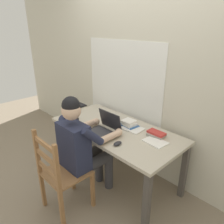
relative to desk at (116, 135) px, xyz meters
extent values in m
plane|color=gray|center=(0.00, 0.00, -0.64)|extent=(8.00, 8.00, 0.00)
cube|color=beige|center=(0.00, 0.47, 0.66)|extent=(6.00, 0.04, 2.60)
cube|color=white|center=(-0.31, 0.44, 0.52)|extent=(1.29, 0.01, 1.03)
cube|color=beige|center=(-0.31, 0.44, -0.01)|extent=(1.35, 0.06, 0.04)
cube|color=#BCB29E|center=(0.00, 0.00, 0.07)|extent=(1.59, 0.77, 0.03)
cube|color=#4C4742|center=(-0.74, -0.34, -0.29)|extent=(0.06, 0.06, 0.69)
cube|color=#4C4742|center=(0.74, -0.34, -0.29)|extent=(0.06, 0.06, 0.69)
cube|color=#4C4742|center=(-0.74, 0.34, -0.29)|extent=(0.06, 0.06, 0.69)
cube|color=#4C4742|center=(0.74, 0.34, -0.29)|extent=(0.06, 0.06, 0.69)
cube|color=#232842|center=(-0.03, -0.57, 0.07)|extent=(0.34, 0.20, 0.50)
sphere|color=#DBB293|center=(-0.03, -0.57, 0.46)|extent=(0.19, 0.19, 0.19)
sphere|color=black|center=(-0.03, -0.57, 0.51)|extent=(0.17, 0.17, 0.17)
cube|color=black|center=(-0.03, -0.48, 0.49)|extent=(0.13, 0.10, 0.01)
cylinder|color=#38383D|center=(-0.12, -0.37, -0.18)|extent=(0.13, 0.40, 0.13)
cylinder|color=#38383D|center=(0.06, -0.37, -0.18)|extent=(0.13, 0.40, 0.13)
cylinder|color=#38383D|center=(-0.12, -0.17, -0.41)|extent=(0.10, 0.10, 0.45)
cylinder|color=#38383D|center=(0.06, -0.17, -0.41)|extent=(0.10, 0.10, 0.45)
cylinder|color=#232842|center=(-0.23, -0.48, 0.23)|extent=(0.10, 0.25, 0.24)
cylinder|color=#DBB293|center=(-0.23, -0.25, 0.14)|extent=(0.07, 0.28, 0.07)
sphere|color=#DBB293|center=(-0.22, -0.11, 0.14)|extent=(0.08, 0.08, 0.08)
cylinder|color=#232842|center=(0.17, -0.48, 0.23)|extent=(0.10, 0.25, 0.24)
cylinder|color=#DBB293|center=(0.17, -0.25, 0.14)|extent=(0.07, 0.28, 0.07)
sphere|color=#DBB293|center=(0.16, -0.11, 0.14)|extent=(0.08, 0.08, 0.08)
cube|color=olive|center=(-0.03, -0.69, -0.19)|extent=(0.42, 0.42, 0.02)
cube|color=olive|center=(0.16, -0.50, -0.42)|extent=(0.04, 0.04, 0.43)
cube|color=olive|center=(-0.22, -0.50, -0.42)|extent=(0.04, 0.04, 0.43)
cube|color=olive|center=(0.16, -0.88, -0.42)|extent=(0.04, 0.04, 0.43)
cube|color=olive|center=(-0.22, -0.88, -0.42)|extent=(0.04, 0.04, 0.43)
cube|color=olive|center=(0.16, -0.88, 0.06)|extent=(0.04, 0.04, 0.48)
cube|color=olive|center=(-0.22, -0.88, 0.06)|extent=(0.04, 0.04, 0.48)
cube|color=olive|center=(-0.03, -0.88, -0.06)|extent=(0.36, 0.02, 0.04)
cube|color=olive|center=(-0.03, -0.88, 0.08)|extent=(0.36, 0.02, 0.04)
cube|color=olive|center=(-0.03, -0.88, 0.22)|extent=(0.36, 0.02, 0.04)
cube|color=#232328|center=(-0.02, -0.21, 0.09)|extent=(0.33, 0.23, 0.02)
cube|color=#38383D|center=(-0.02, -0.21, 0.10)|extent=(0.29, 0.17, 0.00)
cube|color=#232328|center=(-0.02, -0.07, 0.21)|extent=(0.33, 0.06, 0.22)
cube|color=#99A8B2|center=(-0.02, -0.07, 0.21)|extent=(0.29, 0.05, 0.18)
ellipsoid|color=#232328|center=(0.28, -0.25, 0.10)|extent=(0.06, 0.10, 0.03)
cylinder|color=white|center=(-0.19, 0.03, 0.13)|extent=(0.08, 0.08, 0.09)
torus|color=white|center=(-0.14, 0.03, 0.14)|extent=(0.05, 0.01, 0.05)
cylinder|color=black|center=(-0.50, -0.22, 0.13)|extent=(0.08, 0.08, 0.09)
torus|color=black|center=(-0.44, -0.22, 0.14)|extent=(0.05, 0.01, 0.05)
cube|color=#2D5B9E|center=(0.07, 0.16, 0.10)|extent=(0.21, 0.17, 0.02)
cube|color=white|center=(0.08, 0.16, 0.12)|extent=(0.16, 0.16, 0.03)
cube|color=white|center=(0.07, 0.15, 0.15)|extent=(0.15, 0.14, 0.03)
cube|color=gray|center=(0.44, 0.19, 0.10)|extent=(0.20, 0.15, 0.03)
cube|color=#BC332D|center=(0.44, 0.19, 0.13)|extent=(0.19, 0.10, 0.02)
cube|color=white|center=(0.15, 0.13, 0.09)|extent=(0.25, 0.20, 0.01)
cube|color=white|center=(0.51, 0.07, 0.09)|extent=(0.24, 0.19, 0.01)
cube|color=teal|center=(-0.65, -0.23, 0.09)|extent=(0.14, 0.11, 0.00)
camera|label=1|loc=(1.62, -1.62, 1.23)|focal=34.85mm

